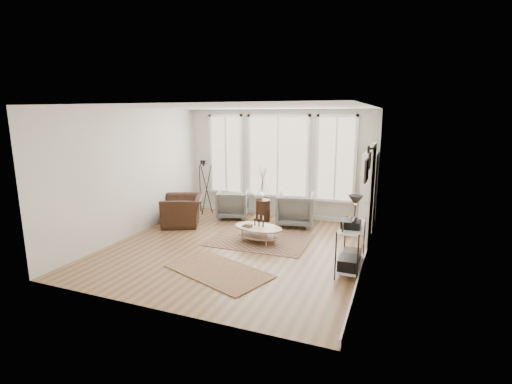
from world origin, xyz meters
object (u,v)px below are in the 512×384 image
at_px(low_shelf, 351,243).
at_px(armchair_left, 233,204).
at_px(bookcase, 369,192).
at_px(accent_chair, 183,210).
at_px(coffee_table, 258,230).
at_px(armchair_right, 295,209).
at_px(side_table, 263,192).

xyz_separation_m(low_shelf, armchair_left, (-3.45, 2.39, -0.13)).
xyz_separation_m(bookcase, accent_chair, (-4.42, -1.18, -0.59)).
height_order(bookcase, coffee_table, bookcase).
bearing_deg(coffee_table, accent_chair, 166.13).
bearing_deg(low_shelf, bookcase, 88.72).
bearing_deg(accent_chair, armchair_left, 112.70).
bearing_deg(coffee_table, armchair_right, 75.06).
distance_m(bookcase, coffee_table, 2.84).
bearing_deg(armchair_left, side_table, 162.62).
height_order(armchair_right, accent_chair, armchair_right).
bearing_deg(bookcase, low_shelf, -91.28).
relative_size(armchair_right, accent_chair, 0.81).
xyz_separation_m(armchair_right, side_table, (-0.89, 0.06, 0.35)).
xyz_separation_m(armchair_left, accent_chair, (-0.91, -1.04, -0.01)).
distance_m(low_shelf, armchair_right, 2.87).
bearing_deg(armchair_right, armchair_left, -12.69).
xyz_separation_m(coffee_table, armchair_right, (0.41, 1.55, 0.14)).
distance_m(armchair_right, accent_chair, 2.86).
bearing_deg(armchair_left, low_shelf, 127.69).
height_order(armchair_left, side_table, side_table).
height_order(low_shelf, accent_chair, low_shelf).
height_order(bookcase, armchair_left, bookcase).
relative_size(bookcase, accent_chair, 1.83).
bearing_deg(coffee_table, side_table, 106.68).
distance_m(coffee_table, armchair_left, 2.10).
bearing_deg(side_table, armchair_right, -3.93).
relative_size(bookcase, side_table, 1.29).
relative_size(coffee_table, armchair_left, 1.48).
bearing_deg(accent_chair, low_shelf, 46.72).
bearing_deg(low_shelf, accent_chair, 162.88).
xyz_separation_m(coffee_table, accent_chair, (-2.27, 0.56, 0.09)).
distance_m(coffee_table, side_table, 1.75).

